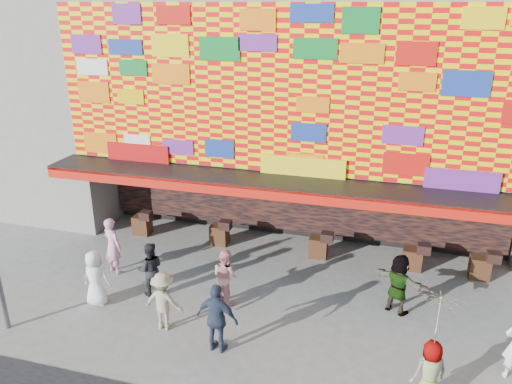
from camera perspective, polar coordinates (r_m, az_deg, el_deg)
ground at (r=13.37m, az=-0.58°, el=-15.83°), size 90.00×90.00×0.00m
shop_building at (r=18.90m, az=6.50°, el=12.37°), size 15.20×9.40×10.00m
neighbor_left at (r=24.40m, az=-26.26°, el=14.15°), size 11.00×8.00×12.00m
ped_a at (r=14.75m, az=-17.87°, el=-9.32°), size 0.84×0.58×1.64m
ped_b at (r=16.18m, az=-16.07°, el=-5.90°), size 0.79×0.66×1.84m
ped_c at (r=14.81m, az=-12.01°, el=-8.61°), size 0.99×0.92×1.63m
ped_d at (r=13.33m, az=-10.53°, el=-12.15°), size 1.04×0.61×1.61m
ped_e at (r=12.34m, az=-4.45°, el=-14.22°), size 1.11×0.55×1.82m
ped_f at (r=14.24m, az=15.99°, el=-10.07°), size 1.65×1.19×1.72m
ped_g at (r=11.64m, az=19.25°, el=-18.92°), size 0.88×0.75×1.52m
ped_i at (r=14.21m, az=-3.53°, el=-9.55°), size 0.98×0.93×1.61m
parasol at (r=10.82m, az=20.15°, el=-13.17°), size 1.06×1.08×1.87m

